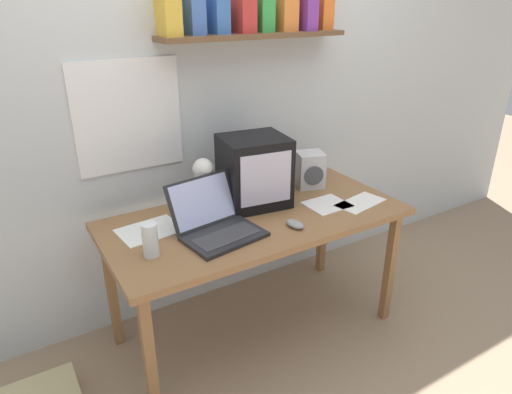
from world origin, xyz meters
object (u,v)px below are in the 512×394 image
at_px(laptop, 215,221).
at_px(desk_lamp, 202,177).
at_px(crt_monitor, 254,171).
at_px(open_notebook, 150,230).
at_px(computer_mouse, 295,224).
at_px(printed_handout, 327,204).
at_px(corner_desk, 256,226).
at_px(space_heater, 310,170).
at_px(loose_paper_near_monitor, 360,203).
at_px(juice_glass, 150,242).

height_order(laptop, desk_lamp, desk_lamp).
xyz_separation_m(crt_monitor, open_notebook, (-0.58, -0.01, -0.18)).
height_order(computer_mouse, printed_handout, computer_mouse).
distance_m(corner_desk, space_heater, 0.52).
bearing_deg(open_notebook, desk_lamp, 8.89).
xyz_separation_m(computer_mouse, loose_paper_near_monitor, (0.46, 0.04, -0.01)).
relative_size(laptop, printed_handout, 1.80).
relative_size(juice_glass, printed_handout, 0.68).
bearing_deg(laptop, loose_paper_near_monitor, -15.99).
relative_size(loose_paper_near_monitor, printed_handout, 1.36).
height_order(corner_desk, open_notebook, open_notebook).
bearing_deg(loose_paper_near_monitor, open_notebook, 165.32).
bearing_deg(space_heater, laptop, -144.39).
relative_size(crt_monitor, printed_handout, 1.64).
distance_m(corner_desk, laptop, 0.29).
distance_m(space_heater, computer_mouse, 0.53).
height_order(desk_lamp, printed_handout, desk_lamp).
relative_size(computer_mouse, loose_paper_near_monitor, 0.37).
height_order(space_heater, open_notebook, space_heater).
bearing_deg(desk_lamp, open_notebook, 175.32).
bearing_deg(computer_mouse, open_notebook, 151.95).
bearing_deg(corner_desk, space_heater, 20.18).
xyz_separation_m(computer_mouse, printed_handout, (0.29, 0.12, -0.01)).
height_order(corner_desk, juice_glass, juice_glass).
relative_size(desk_lamp, printed_handout, 1.33).
bearing_deg(corner_desk, juice_glass, -169.94).
xyz_separation_m(open_notebook, loose_paper_near_monitor, (1.06, -0.28, 0.00)).
bearing_deg(juice_glass, corner_desk, 10.06).
height_order(computer_mouse, loose_paper_near_monitor, computer_mouse).
xyz_separation_m(desk_lamp, computer_mouse, (0.31, -0.37, -0.18)).
xyz_separation_m(corner_desk, printed_handout, (0.39, -0.09, 0.06)).
bearing_deg(juice_glass, laptop, 8.05).
bearing_deg(juice_glass, open_notebook, 73.10).
distance_m(corner_desk, printed_handout, 0.40).
relative_size(juice_glass, loose_paper_near_monitor, 0.50).
bearing_deg(computer_mouse, laptop, 156.96).
relative_size(space_heater, loose_paper_near_monitor, 0.67).
xyz_separation_m(space_heater, loose_paper_near_monitor, (0.09, -0.33, -0.10)).
bearing_deg(space_heater, computer_mouse, -116.41).
distance_m(desk_lamp, loose_paper_near_monitor, 0.85).
xyz_separation_m(corner_desk, juice_glass, (-0.58, -0.10, 0.13)).
distance_m(juice_glass, loose_paper_near_monitor, 1.13).
bearing_deg(juice_glass, desk_lamp, 36.02).
bearing_deg(open_notebook, computer_mouse, -28.05).
relative_size(corner_desk, computer_mouse, 13.46).
xyz_separation_m(crt_monitor, juice_glass, (-0.65, -0.23, -0.11)).
height_order(laptop, space_heater, laptop).
xyz_separation_m(corner_desk, desk_lamp, (-0.21, 0.16, 0.26)).
height_order(space_heater, computer_mouse, space_heater).
bearing_deg(space_heater, desk_lamp, -161.44).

